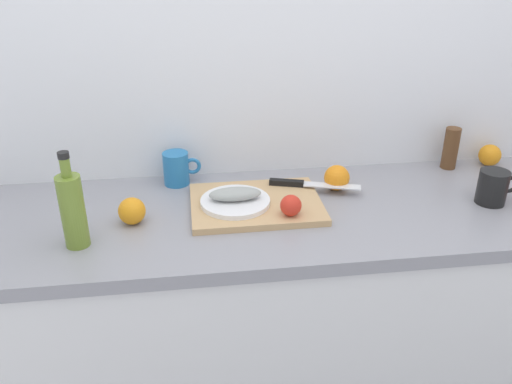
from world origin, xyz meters
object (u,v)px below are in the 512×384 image
cutting_board (256,204)px  chef_knife (303,184)px  white_plate (235,202)px  coffee_mug_0 (493,187)px  pepper_mill (451,148)px  fish_fillet (235,194)px  orange_0 (132,211)px  olive_oil_bottle (73,209)px  coffee_mug_1 (177,168)px

cutting_board → chef_knife: chef_knife is taller
white_plate → coffee_mug_0: size_ratio=1.62×
coffee_mug_0 → pepper_mill: 0.28m
fish_fillet → orange_0: size_ratio=2.01×
orange_0 → pepper_mill: bearing=13.4°
orange_0 → pepper_mill: pepper_mill is taller
cutting_board → orange_0: (-0.36, -0.05, 0.03)m
pepper_mill → white_plate: bearing=-164.4°
chef_knife → orange_0: bearing=-149.2°
olive_oil_bottle → fish_fillet: bearing=17.9°
pepper_mill → cutting_board: bearing=-163.9°
coffee_mug_1 → orange_0: (-0.13, -0.25, -0.02)m
white_plate → olive_oil_bottle: bearing=-162.1°
cutting_board → chef_knife: size_ratio=1.37×
cutting_board → coffee_mug_1: size_ratio=3.17×
white_plate → fish_fillet: 0.03m
white_plate → coffee_mug_0: coffee_mug_0 is taller
white_plate → olive_oil_bottle: (-0.43, -0.14, 0.08)m
cutting_board → olive_oil_bottle: olive_oil_bottle is taller
coffee_mug_1 → coffee_mug_0: bearing=-15.7°
cutting_board → pepper_mill: 0.75m
fish_fillet → orange_0: bearing=-172.3°
chef_knife → orange_0: (-0.53, -0.13, 0.01)m
cutting_board → coffee_mug_1: (-0.23, 0.20, 0.04)m
fish_fillet → coffee_mug_1: bearing=129.1°
fish_fillet → coffee_mug_0: (0.78, -0.06, -0.00)m
pepper_mill → coffee_mug_1: bearing=-179.6°
coffee_mug_0 → orange_0: 1.08m
fish_fillet → olive_oil_bottle: (-0.43, -0.14, 0.05)m
cutting_board → fish_fillet: bearing=-170.4°
white_plate → coffee_mug_1: bearing=129.1°
white_plate → chef_knife: chef_knife is taller
coffee_mug_1 → pepper_mill: bearing=0.4°
fish_fillet → coffee_mug_0: size_ratio=1.21×
olive_oil_bottle → coffee_mug_0: size_ratio=2.07×
cutting_board → chef_knife: 0.18m
fish_fillet → chef_knife: 0.25m
pepper_mill → coffee_mug_0: bearing=-88.7°
cutting_board → chef_knife: (0.16, 0.08, 0.02)m
coffee_mug_1 → orange_0: coffee_mug_1 is taller
cutting_board → olive_oil_bottle: (-0.50, -0.15, 0.10)m
orange_0 → coffee_mug_0: bearing=-0.9°
chef_knife → coffee_mug_1: coffee_mug_1 is taller
fish_fillet → coffee_mug_1: 0.27m
white_plate → chef_knife: (0.23, 0.09, 0.00)m
coffee_mug_1 → pepper_mill: (0.95, 0.01, 0.02)m
olive_oil_bottle → coffee_mug_0: bearing=3.9°
white_plate → fish_fillet: (0.00, 0.00, 0.03)m
chef_knife → coffee_mug_0: coffee_mug_0 is taller
fish_fillet → olive_oil_bottle: olive_oil_bottle is taller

